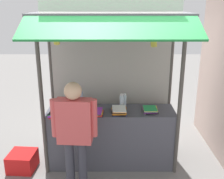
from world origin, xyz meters
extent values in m
plane|color=slate|center=(0.00, 0.00, 0.00)|extent=(20.00, 20.00, 0.00)
cube|color=#4C4C56|center=(0.00, 0.00, 0.48)|extent=(2.05, 0.58, 0.95)
cylinder|color=#4C4742|center=(-1.02, -0.29, 1.22)|extent=(0.06, 0.06, 2.44)
cylinder|color=#4C4742|center=(1.02, -0.29, 1.22)|extent=(0.06, 0.06, 2.44)
cylinder|color=#4C4742|center=(-1.02, 0.46, 1.22)|extent=(0.06, 0.06, 2.44)
cylinder|color=#4C4742|center=(1.02, 0.46, 1.22)|extent=(0.06, 0.06, 2.44)
cube|color=#B7B2A8|center=(0.00, 0.46, 1.19)|extent=(2.01, 0.04, 2.39)
cube|color=#3F3F44|center=(0.00, -0.01, 2.46)|extent=(2.25, 0.95, 0.04)
cube|color=#1E7A38|center=(0.00, -0.74, 2.32)|extent=(2.21, 0.51, 0.26)
cylinder|color=#59544C|center=(0.00, -0.39, 2.36)|extent=(1.95, 0.02, 0.02)
cylinder|color=silver|center=(0.22, 0.17, 1.05)|extent=(0.06, 0.06, 0.20)
cylinder|color=white|center=(0.22, 0.17, 1.17)|extent=(0.04, 0.04, 0.03)
cylinder|color=silver|center=(-0.67, 0.11, 1.05)|extent=(0.06, 0.06, 0.20)
cylinder|color=blue|center=(-0.67, 0.11, 1.17)|extent=(0.04, 0.04, 0.03)
cylinder|color=silver|center=(-0.50, 0.17, 1.07)|extent=(0.07, 0.07, 0.23)
cylinder|color=blue|center=(-0.50, 0.17, 1.21)|extent=(0.05, 0.05, 0.03)
cylinder|color=silver|center=(0.17, 0.09, 1.06)|extent=(0.07, 0.07, 0.22)
cylinder|color=white|center=(0.17, 0.09, 1.19)|extent=(0.04, 0.04, 0.03)
cube|color=red|center=(-0.86, -0.21, 0.96)|extent=(0.18, 0.30, 0.01)
cube|color=red|center=(-0.85, -0.20, 0.97)|extent=(0.19, 0.31, 0.01)
cube|color=purple|center=(-0.85, -0.21, 0.98)|extent=(0.19, 0.31, 0.01)
cube|color=purple|center=(-0.85, -0.21, 0.99)|extent=(0.19, 0.31, 0.01)
cube|color=purple|center=(-0.85, -0.21, 1.00)|extent=(0.17, 0.30, 0.01)
cube|color=green|center=(-0.86, -0.21, 1.01)|extent=(0.16, 0.29, 0.01)
cube|color=black|center=(-0.85, -0.20, 1.02)|extent=(0.16, 0.30, 0.01)
cube|color=black|center=(-0.21, -0.16, 0.96)|extent=(0.19, 0.29, 0.01)
cube|color=red|center=(-0.23, -0.16, 0.97)|extent=(0.18, 0.28, 0.01)
cube|color=red|center=(-0.21, -0.17, 0.98)|extent=(0.19, 0.29, 0.01)
cube|color=red|center=(-0.22, -0.17, 0.99)|extent=(0.18, 0.28, 0.01)
cube|color=green|center=(-0.23, -0.16, 0.99)|extent=(0.21, 0.30, 0.01)
cube|color=yellow|center=(-0.22, -0.16, 1.00)|extent=(0.19, 0.29, 0.01)
cube|color=purple|center=(-0.23, -0.17, 1.01)|extent=(0.19, 0.29, 0.01)
cube|color=white|center=(0.62, -0.06, 0.96)|extent=(0.22, 0.25, 0.01)
cube|color=black|center=(0.63, -0.08, 0.97)|extent=(0.23, 0.26, 0.01)
cube|color=purple|center=(0.61, -0.07, 0.98)|extent=(0.21, 0.25, 0.01)
cube|color=black|center=(0.62, -0.08, 0.99)|extent=(0.23, 0.26, 0.01)
cube|color=white|center=(0.62, -0.07, 1.00)|extent=(0.21, 0.25, 0.01)
cube|color=yellow|center=(0.63, -0.06, 1.01)|extent=(0.22, 0.25, 0.01)
cube|color=orange|center=(0.61, -0.07, 1.01)|extent=(0.21, 0.25, 0.01)
cube|color=green|center=(0.61, -0.08, 1.02)|extent=(0.21, 0.24, 0.01)
cube|color=blue|center=(0.13, -0.11, 0.96)|extent=(0.22, 0.31, 0.01)
cube|color=black|center=(0.13, -0.13, 0.97)|extent=(0.22, 0.30, 0.01)
cube|color=orange|center=(0.12, -0.11, 0.98)|extent=(0.24, 0.31, 0.01)
cube|color=orange|center=(0.13, -0.12, 0.99)|extent=(0.24, 0.31, 0.01)
cube|color=black|center=(0.12, -0.12, 1.00)|extent=(0.22, 0.30, 0.01)
cube|color=orange|center=(0.13, -0.11, 1.02)|extent=(0.21, 0.30, 0.01)
cube|color=white|center=(0.13, -0.11, 1.03)|extent=(0.22, 0.30, 0.01)
cylinder|color=#332D23|center=(-0.73, -0.39, 2.29)|extent=(0.01, 0.01, 0.11)
cylinder|color=olive|center=(-0.73, -0.39, 2.21)|extent=(0.04, 0.04, 0.04)
ellipsoid|color=#E3C946|center=(-0.71, -0.39, 2.13)|extent=(0.04, 0.07, 0.15)
ellipsoid|color=#E3C946|center=(-0.71, -0.38, 2.13)|extent=(0.07, 0.07, 0.15)
ellipsoid|color=#E3C946|center=(-0.72, -0.37, 2.13)|extent=(0.07, 0.04, 0.15)
ellipsoid|color=#E3C946|center=(-0.75, -0.37, 2.13)|extent=(0.07, 0.07, 0.15)
ellipsoid|color=#E3C946|center=(-0.75, -0.39, 2.13)|extent=(0.04, 0.09, 0.15)
ellipsoid|color=#E3C946|center=(-0.74, -0.40, 2.13)|extent=(0.06, 0.07, 0.15)
ellipsoid|color=#E3C946|center=(-0.72, -0.41, 2.13)|extent=(0.07, 0.04, 0.15)
ellipsoid|color=#E3C946|center=(-0.71, -0.41, 2.13)|extent=(0.07, 0.07, 0.15)
cylinder|color=#332D23|center=(0.58, -0.39, 2.28)|extent=(0.01, 0.01, 0.12)
cylinder|color=olive|center=(0.58, -0.39, 2.20)|extent=(0.04, 0.04, 0.04)
ellipsoid|color=#DAC745|center=(0.60, -0.39, 2.11)|extent=(0.03, 0.06, 0.17)
ellipsoid|color=#DAC745|center=(0.60, -0.37, 2.11)|extent=(0.07, 0.07, 0.17)
ellipsoid|color=#DAC745|center=(0.59, -0.36, 2.11)|extent=(0.08, 0.03, 0.16)
ellipsoid|color=#DAC745|center=(0.58, -0.38, 2.11)|extent=(0.06, 0.04, 0.17)
ellipsoid|color=#DAC745|center=(0.55, -0.38, 2.11)|extent=(0.05, 0.09, 0.17)
ellipsoid|color=#DAC745|center=(0.56, -0.39, 2.11)|extent=(0.04, 0.07, 0.17)
ellipsoid|color=#DAC745|center=(0.57, -0.41, 2.11)|extent=(0.07, 0.06, 0.17)
ellipsoid|color=#DAC745|center=(0.59, -0.42, 2.11)|extent=(0.08, 0.05, 0.17)
ellipsoid|color=#DAC745|center=(0.60, -0.41, 2.11)|extent=(0.07, 0.06, 0.17)
cylinder|color=#383842|center=(-0.58, -0.73, 0.39)|extent=(0.13, 0.13, 0.78)
cylinder|color=#383842|center=(-0.40, -0.73, 0.39)|extent=(0.13, 0.13, 0.78)
cube|color=#CC4C4C|center=(-0.49, -0.73, 1.09)|extent=(0.48, 0.23, 0.62)
cylinder|color=#CC4C4C|center=(-0.75, -0.73, 1.14)|extent=(0.10, 0.10, 0.53)
cylinder|color=#CC4C4C|center=(-0.23, -0.73, 1.14)|extent=(0.10, 0.10, 0.53)
sphere|color=tan|center=(-0.49, -0.73, 1.52)|extent=(0.24, 0.24, 0.24)
cube|color=red|center=(-1.45, -0.21, 0.15)|extent=(0.45, 0.45, 0.29)
camera|label=1|loc=(0.02, -4.07, 2.62)|focal=43.64mm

